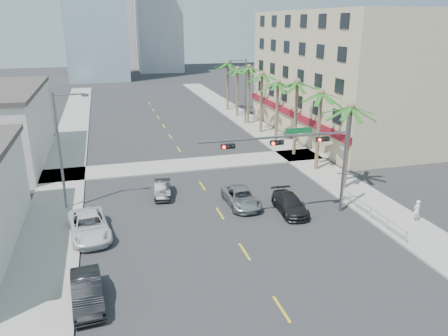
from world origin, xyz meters
name	(u,v)px	position (x,y,z in m)	size (l,w,h in m)	color
ground	(267,287)	(0.00, 0.00, 0.00)	(260.00, 260.00, 0.00)	#262628
sidewalk_right	(307,161)	(12.00, 20.00, 0.07)	(4.00, 120.00, 0.15)	gray
sidewalk_left	(62,183)	(-12.00, 20.00, 0.07)	(4.00, 120.00, 0.15)	gray
sidewalk_cross	(189,165)	(0.00, 22.00, 0.07)	(80.00, 4.00, 0.15)	gray
building_right	(348,74)	(21.99, 30.00, 7.50)	(15.25, 28.00, 15.00)	#C9B28E
traffic_signal_mast	(306,151)	(5.78, 7.95, 5.06)	(11.12, 0.54, 7.20)	slate
palm_tree_0	(351,108)	(11.60, 12.00, 7.08)	(4.80, 4.80, 7.80)	brown
palm_tree_1	(321,94)	(11.60, 17.20, 7.43)	(4.80, 4.80, 8.16)	brown
palm_tree_2	(297,83)	(11.60, 22.40, 7.78)	(4.80, 4.80, 8.52)	brown
palm_tree_3	(278,83)	(11.60, 27.60, 7.08)	(4.80, 4.80, 7.80)	brown
palm_tree_4	(262,75)	(11.60, 32.80, 7.43)	(4.80, 4.80, 8.16)	brown
palm_tree_5	(249,68)	(11.60, 38.00, 7.78)	(4.80, 4.80, 8.52)	brown
palm_tree_6	(237,69)	(11.60, 43.20, 7.08)	(4.80, 4.80, 7.80)	brown
palm_tree_7	(228,64)	(11.60, 48.40, 7.43)	(4.80, 4.80, 8.16)	brown
streetlight_left	(62,146)	(-11.00, 14.00, 5.06)	(2.55, 0.25, 9.00)	slate
streetlight_right	(244,88)	(11.00, 38.00, 5.06)	(2.55, 0.25, 9.00)	slate
guardrail	(371,211)	(10.30, 6.00, 0.67)	(0.08, 8.08, 1.00)	silver
car_parked_mid	(87,292)	(-9.40, 1.10, 0.71)	(1.50, 4.31, 1.42)	black
car_parked_far	(89,226)	(-9.40, 8.82, 0.75)	(2.48, 5.38, 1.50)	silver
car_lane_left	(163,189)	(-3.66, 14.64, 0.62)	(1.32, 3.79, 1.25)	black
car_lane_center	(241,197)	(2.00, 11.02, 0.67)	(2.21, 4.80, 1.33)	#A7A8AC
car_lane_right	(290,204)	(5.16, 8.83, 0.66)	(1.85, 4.55, 1.32)	black
pedestrian	(417,211)	(13.12, 4.68, 0.96)	(0.59, 0.39, 1.61)	white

